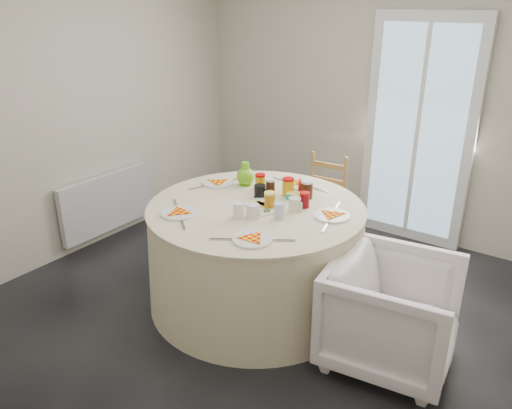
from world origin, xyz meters
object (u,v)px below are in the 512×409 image
Objects in this scene: radiator at (106,203)px; armchair at (392,309)px; wooden_chair at (320,198)px; green_pitcher at (246,176)px; table at (256,256)px.

armchair is (2.89, -0.11, 0.01)m from radiator.
wooden_chair is at bearing 32.49° from radiator.
radiator is 1.56m from green_pitcher.
wooden_chair is 0.94m from green_pitcher.
green_pitcher is at bearing 10.99° from radiator.
green_pitcher reaches higher than table.
wooden_chair reaches higher than table.
table is 1.12m from wooden_chair.
table is at bearing 77.74° from armchair.
green_pitcher is (-0.32, 0.31, 0.49)m from table.
green_pitcher is at bearing 136.43° from table.
table is at bearing -0.77° from radiator.
armchair is 1.56m from green_pitcher.
radiator is 1.27× the size of armchair.
radiator is 2.03m from wooden_chair.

